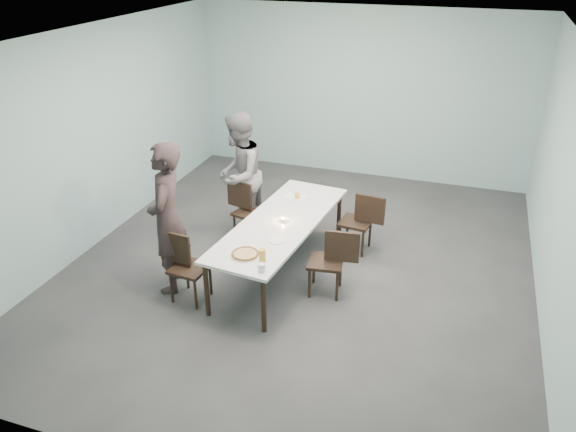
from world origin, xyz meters
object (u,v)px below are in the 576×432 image
(chair_near_left, at_px, (184,262))
(side_plate, at_px, (276,241))
(diner_far, at_px, (239,175))
(tealight, at_px, (283,220))
(chair_far_left, at_px, (246,207))
(table, at_px, (280,225))
(beer_glass, at_px, (262,256))
(amber_tumbler, at_px, (297,196))
(pizza, at_px, (245,254))
(water_tumbler, at_px, (262,268))
(chair_near_right, at_px, (332,258))
(chair_far_right, at_px, (361,219))
(diner_near, at_px, (167,218))

(chair_near_left, xyz_separation_m, side_plate, (1.04, 0.42, 0.25))
(diner_far, distance_m, tealight, 1.33)
(diner_far, bearing_deg, chair_far_left, 39.81)
(table, distance_m, beer_glass, 1.01)
(amber_tumbler, bearing_deg, pizza, -92.87)
(water_tumbler, bearing_deg, chair_near_right, 58.87)
(amber_tumbler, bearing_deg, tealight, -86.58)
(side_plate, relative_size, tealight, 3.21)
(chair_near_left, height_order, amber_tumbler, chair_near_left)
(chair_far_left, distance_m, pizza, 1.82)
(diner_far, xyz_separation_m, beer_glass, (1.09, -1.88, -0.09))
(chair_near_right, distance_m, chair_far_right, 1.16)
(water_tumbler, bearing_deg, amber_tumbler, 96.40)
(table, relative_size, diner_near, 1.39)
(pizza, bearing_deg, chair_far_right, 61.96)
(chair_near_left, bearing_deg, tealight, 50.23)
(pizza, bearing_deg, chair_near_right, 38.19)
(diner_far, bearing_deg, chair_near_right, 50.96)
(chair_far_left, xyz_separation_m, tealight, (0.82, -0.72, 0.27))
(tealight, bearing_deg, chair_near_left, -135.23)
(table, height_order, diner_near, diner_near)
(chair_far_left, height_order, tealight, chair_far_left)
(pizza, bearing_deg, beer_glass, -14.38)
(beer_glass, bearing_deg, chair_far_right, 68.59)
(tealight, bearing_deg, amber_tumbler, 93.42)
(diner_far, relative_size, tealight, 32.79)
(amber_tumbler, bearing_deg, chair_far_left, -179.32)
(chair_far_left, distance_m, water_tumbler, 2.17)
(beer_glass, bearing_deg, chair_near_left, 176.37)
(chair_far_right, bearing_deg, tealight, 52.25)
(diner_far, height_order, pizza, diner_far)
(diner_far, distance_m, side_plate, 1.77)
(pizza, bearing_deg, tealight, 82.28)
(beer_glass, height_order, tealight, beer_glass)
(amber_tumbler, bearing_deg, beer_glass, -85.06)
(chair_far_left, relative_size, chair_near_right, 1.00)
(diner_near, xyz_separation_m, pizza, (1.09, -0.18, -0.19))
(table, height_order, tealight, tealight)
(chair_far_left, bearing_deg, diner_near, -89.59)
(chair_near_right, xyz_separation_m, side_plate, (-0.64, -0.24, 0.25))
(diner_near, height_order, side_plate, diner_near)
(diner_near, distance_m, tealight, 1.44)
(pizza, relative_size, side_plate, 1.89)
(tealight, bearing_deg, beer_glass, -83.95)
(diner_near, relative_size, side_plate, 10.68)
(table, xyz_separation_m, chair_near_left, (-0.91, -0.92, -0.19))
(chair_far_left, xyz_separation_m, pizza, (0.69, -1.66, 0.27))
(chair_near_left, height_order, chair_near_right, same)
(chair_far_right, distance_m, water_tumbler, 2.20)
(diner_far, xyz_separation_m, side_plate, (1.07, -1.39, -0.16))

